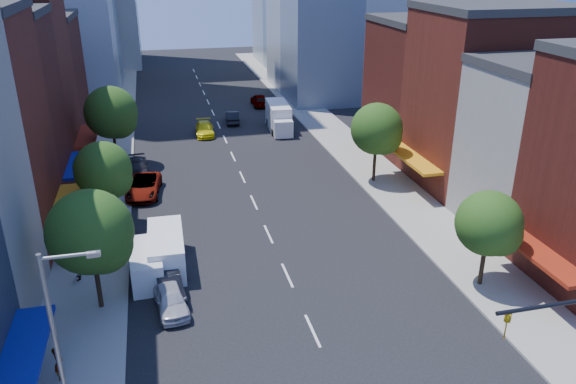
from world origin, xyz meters
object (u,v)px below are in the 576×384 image
Objects in this scene: parked_car_rear at (138,168)px; traffic_car_oncoming at (232,117)px; traffic_car_far at (259,100)px; pedestrian_near at (59,363)px; taxi at (205,129)px; pedestrian_far at (76,268)px; parked_car_second at (170,286)px; box_truck at (279,118)px; parked_car_front at (171,299)px; parked_car_third at (144,186)px; cargo_van_near at (146,266)px; cargo_van_far at (166,251)px.

traffic_car_oncoming is (11.31, 15.73, 0.03)m from parked_car_rear.
pedestrian_near is (-19.69, -51.03, 0.23)m from traffic_car_far.
taxi is 2.87× the size of pedestrian_far.
parked_car_second is at bearing -87.79° from parked_car_rear.
taxi is at bearing -175.74° from box_truck.
parked_car_front is 7.23m from pedestrian_far.
parked_car_front is at bearing 46.38° from pedestrian_far.
taxi is at bearing 74.44° from parked_car_third.
parked_car_second is 33.35m from taxi.
parked_car_second is 0.94× the size of traffic_car_oncoming.
pedestrian_far is (-19.92, -29.94, -0.45)m from box_truck.
parked_car_front is 2.46× the size of pedestrian_far.
parked_car_front is 0.54× the size of box_truck.
pedestrian_near is at bearing -145.92° from parked_car_front.
traffic_car_far is at bearing 67.26° from cargo_van_near.
parked_car_second is at bearing -96.84° from taxi.
cargo_van_near is 34.44m from box_truck.
cargo_van_near is 0.63× the size of box_truck.
cargo_van_near is at bearing -112.92° from box_truck.
parked_car_front is 7.33m from pedestrian_near.
taxi reaches higher than parked_car_second.
parked_car_front reaches higher than parked_car_second.
parked_car_front is at bearing -88.14° from parked_car_rear.
box_truck reaches higher than cargo_van_far.
box_truck reaches higher than traffic_car_far.
traffic_car_far is at bearing 52.12° from parked_car_rear.
pedestrian_far reaches higher than traffic_car_far.
traffic_car_far is at bearing 149.34° from pedestrian_far.
cargo_van_far is at bearing -111.83° from box_truck.
pedestrian_far is (-5.67, 3.00, 0.32)m from parked_car_second.
parked_car_third is 1.00× the size of cargo_van_far.
traffic_car_oncoming is at bearing 143.44° from box_truck.
cargo_van_far reaches higher than taxi.
box_truck reaches higher than parked_car_front.
parked_car_front is at bearing -96.44° from taxi.
cargo_van_far is (-0.00, 3.48, 0.51)m from parked_car_second.
box_truck is (15.70, 16.47, 0.66)m from parked_car_third.
parked_car_front is 2.34× the size of pedestrian_near.
parked_car_front reaches higher than taxi.
traffic_car_far is at bearing -25.91° from pedestrian_near.
parked_car_second is 0.86× the size of traffic_car_far.
pedestrian_near is (-3.53, -27.73, 0.35)m from parked_car_rear.
traffic_car_oncoming is 0.57× the size of box_truck.
parked_car_rear is 0.85× the size of cargo_van_far.
parked_car_third is 23.12m from pedestrian_near.
parked_car_rear is 19.37m from traffic_car_oncoming.
box_truck reaches higher than parked_car_third.
pedestrian_near reaches higher than parked_car_front.
traffic_car_oncoming is 2.59× the size of pedestrian_far.
parked_car_front is 0.88× the size of traffic_car_far.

